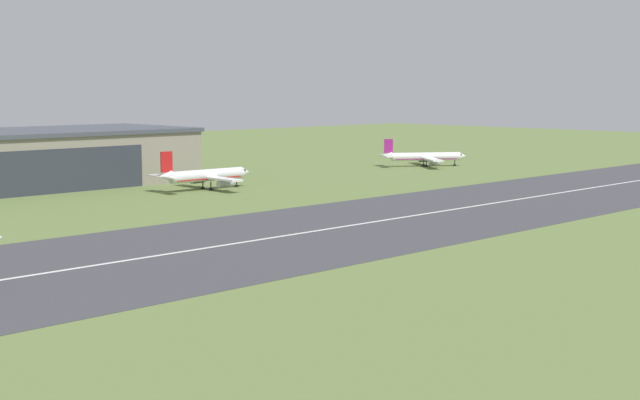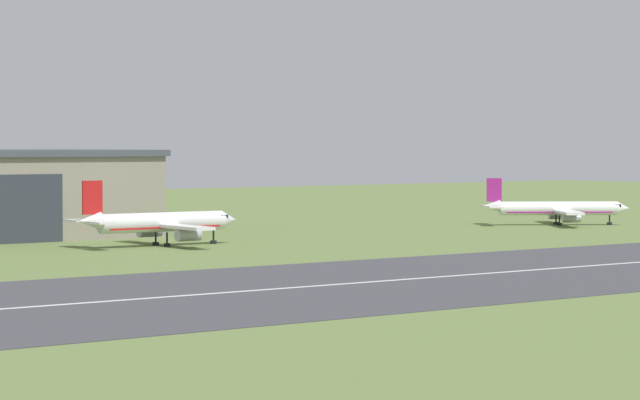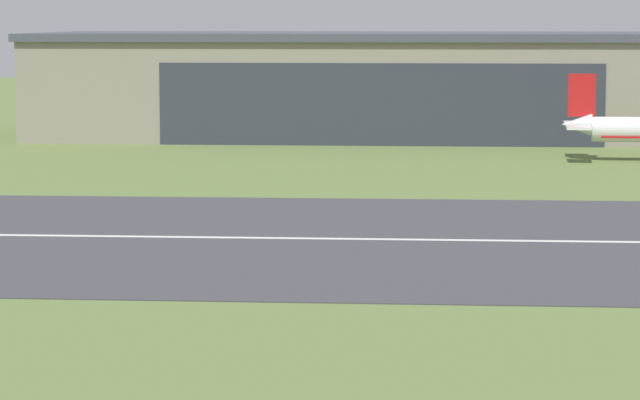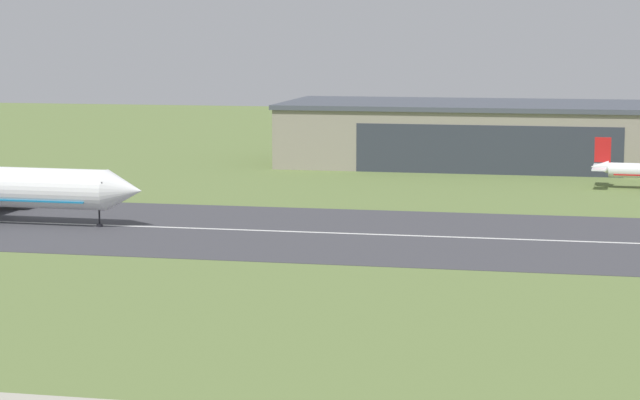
% 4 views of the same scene
% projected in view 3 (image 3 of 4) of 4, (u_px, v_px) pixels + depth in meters
% --- Properties ---
extents(runway_strip, '(383.57, 43.24, 0.06)m').
position_uv_depth(runway_strip, '(549.00, 242.00, 95.01)').
color(runway_strip, '#3D3D42').
rests_on(runway_strip, ground_plane).
extents(runway_centreline, '(345.22, 0.70, 0.01)m').
position_uv_depth(runway_centreline, '(549.00, 241.00, 95.00)').
color(runway_centreline, silver).
rests_on(runway_centreline, runway_strip).
extents(hangar_building, '(82.46, 33.87, 12.25)m').
position_uv_depth(hangar_building, '(385.00, 84.00, 181.84)').
color(hangar_building, gray).
rests_on(hangar_building, ground_plane).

